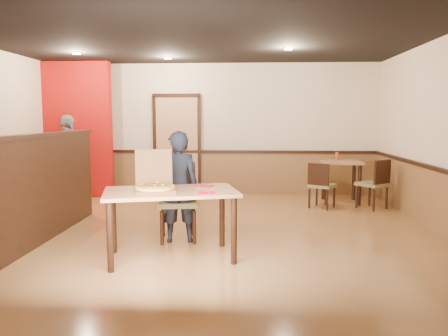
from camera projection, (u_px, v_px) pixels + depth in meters
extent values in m
plane|color=#B77E47|center=(194.00, 236.00, 6.10)|extent=(7.00, 7.00, 0.00)
plane|color=black|center=(192.00, 30.00, 5.78)|extent=(7.00, 7.00, 0.00)
plane|color=beige|center=(214.00, 129.00, 9.41)|extent=(7.00, 0.00, 7.00)
cube|color=brown|center=(214.00, 173.00, 9.49)|extent=(7.00, 0.04, 0.90)
cube|color=black|center=(214.00, 152.00, 9.42)|extent=(7.00, 0.06, 0.06)
cube|color=tan|center=(177.00, 145.00, 9.46)|extent=(0.90, 0.06, 2.10)
cube|color=black|center=(46.00, 188.00, 5.94)|extent=(0.14, 3.00, 1.40)
cube|color=black|center=(43.00, 135.00, 5.85)|extent=(0.20, 3.10, 0.05)
cube|color=#AA0E0C|center=(73.00, 130.00, 9.08)|extent=(1.60, 0.20, 2.78)
cylinder|color=#FFD3B2|center=(76.00, 53.00, 7.70)|extent=(0.14, 0.14, 0.02)
cylinder|color=#FFD3B2|center=(168.00, 58.00, 8.31)|extent=(0.14, 0.14, 0.02)
cylinder|color=#FFD3B2|center=(289.00, 49.00, 7.19)|extent=(0.14, 0.14, 0.02)
cube|color=#B6784C|center=(171.00, 192.00, 5.07)|extent=(1.68, 1.22, 0.04)
cylinder|color=black|center=(110.00, 237.00, 4.65)|extent=(0.07, 0.07, 0.77)
cylinder|color=black|center=(113.00, 222.00, 5.33)|extent=(0.07, 0.07, 0.77)
cylinder|color=black|center=(234.00, 231.00, 4.91)|extent=(0.07, 0.07, 0.77)
cylinder|color=black|center=(222.00, 217.00, 5.60)|extent=(0.07, 0.07, 0.77)
cube|color=olive|center=(178.00, 203.00, 5.87)|extent=(0.59, 0.59, 0.07)
cube|color=black|center=(178.00, 180.00, 6.07)|extent=(0.49, 0.12, 0.49)
cylinder|color=black|center=(162.00, 228.00, 5.67)|extent=(0.05, 0.05, 0.45)
cylinder|color=black|center=(163.00, 220.00, 6.09)|extent=(0.05, 0.05, 0.45)
cylinder|color=black|center=(194.00, 227.00, 5.71)|extent=(0.05, 0.05, 0.45)
cylinder|color=black|center=(193.00, 220.00, 6.13)|extent=(0.05, 0.05, 0.45)
cube|color=olive|center=(322.00, 185.00, 7.99)|extent=(0.57, 0.57, 0.05)
cube|color=black|center=(318.00, 174.00, 7.81)|extent=(0.36, 0.24, 0.40)
cylinder|color=black|center=(334.00, 198.00, 8.06)|extent=(0.04, 0.04, 0.36)
cylinder|color=black|center=(327.00, 200.00, 7.78)|extent=(0.04, 0.04, 0.36)
cylinder|color=black|center=(317.00, 196.00, 8.25)|extent=(0.04, 0.04, 0.36)
cylinder|color=black|center=(309.00, 198.00, 7.97)|extent=(0.04, 0.04, 0.36)
cube|color=olive|center=(372.00, 184.00, 7.93)|extent=(0.63, 0.63, 0.06)
cube|color=black|center=(382.00, 172.00, 7.74)|extent=(0.36, 0.29, 0.43)
cylinder|color=black|center=(369.00, 195.00, 8.22)|extent=(0.04, 0.04, 0.39)
cylinder|color=black|center=(387.00, 198.00, 7.91)|extent=(0.04, 0.04, 0.39)
cylinder|color=black|center=(357.00, 197.00, 8.01)|extent=(0.04, 0.04, 0.39)
cylinder|color=black|center=(374.00, 200.00, 7.71)|extent=(0.04, 0.04, 0.39)
cube|color=#B6784C|center=(341.00, 162.00, 8.46)|extent=(0.80, 0.80, 0.04)
cylinder|color=black|center=(327.00, 185.00, 8.25)|extent=(0.07, 0.07, 0.77)
cylinder|color=black|center=(323.00, 180.00, 8.84)|extent=(0.07, 0.07, 0.77)
cylinder|color=black|center=(359.00, 185.00, 8.18)|extent=(0.07, 0.07, 0.77)
cylinder|color=black|center=(354.00, 181.00, 8.77)|extent=(0.07, 0.07, 0.77)
imported|color=black|center=(178.00, 187.00, 5.76)|extent=(0.58, 0.43, 1.48)
imported|color=gray|center=(68.00, 158.00, 8.54)|extent=(0.79, 1.09, 1.71)
cube|color=brown|center=(155.00, 190.00, 4.99)|extent=(0.53, 0.53, 0.03)
cube|color=brown|center=(154.00, 168.00, 5.21)|extent=(0.44, 0.19, 0.43)
cylinder|color=gold|center=(155.00, 187.00, 4.98)|extent=(0.53, 0.53, 0.03)
cube|color=red|center=(207.00, 193.00, 4.87)|extent=(0.23, 0.23, 0.00)
cylinder|color=silver|center=(204.00, 192.00, 4.87)|extent=(0.04, 0.17, 0.01)
cube|color=silver|center=(209.00, 193.00, 4.87)|extent=(0.05, 0.18, 0.00)
cube|color=red|center=(204.00, 186.00, 5.37)|extent=(0.28, 0.28, 0.01)
cylinder|color=silver|center=(201.00, 185.00, 5.37)|extent=(0.07, 0.19, 0.01)
cube|color=silver|center=(206.00, 186.00, 5.37)|extent=(0.08, 0.20, 0.00)
cylinder|color=#993E1B|center=(337.00, 156.00, 8.58)|extent=(0.06, 0.06, 0.16)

